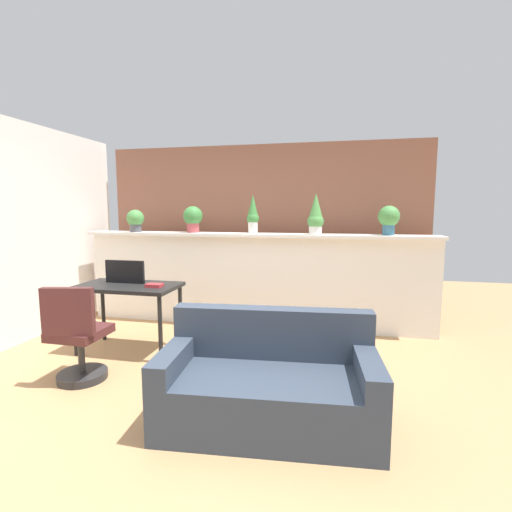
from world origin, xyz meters
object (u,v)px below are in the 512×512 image
(potted_plant_2, at_px, (253,214))
(side_cube_shelf, at_px, (211,336))
(potted_plant_3, at_px, (316,215))
(tv_monitor, at_px, (125,272))
(couch, at_px, (269,385))
(potted_plant_1, at_px, (193,218))
(desk, at_px, (128,292))
(potted_plant_0, at_px, (135,220))
(book_on_desk, at_px, (154,285))
(potted_plant_4, at_px, (389,218))
(office_chair, at_px, (77,341))

(potted_plant_2, xyz_separation_m, side_cube_shelf, (-0.18, -1.20, -1.26))
(potted_plant_3, relative_size, tv_monitor, 1.12)
(potted_plant_2, relative_size, couch, 0.32)
(potted_plant_1, distance_m, desk, 1.43)
(potted_plant_0, distance_m, book_on_desk, 1.60)
(potted_plant_2, bearing_deg, book_on_desk, -123.45)
(potted_plant_0, distance_m, tv_monitor, 1.25)
(potted_plant_1, height_order, potted_plant_3, potted_plant_3)
(book_on_desk, bearing_deg, side_cube_shelf, 1.26)
(potted_plant_3, height_order, side_cube_shelf, potted_plant_3)
(couch, bearing_deg, desk, 149.13)
(desk, bearing_deg, side_cube_shelf, -2.36)
(potted_plant_1, xyz_separation_m, tv_monitor, (-0.39, -1.07, -0.58))
(potted_plant_2, distance_m, side_cube_shelf, 1.75)
(potted_plant_1, bearing_deg, potted_plant_4, 0.17)
(potted_plant_0, relative_size, potted_plant_1, 0.87)
(potted_plant_2, height_order, tv_monitor, potted_plant_2)
(couch, bearing_deg, potted_plant_0, 136.66)
(tv_monitor, bearing_deg, couch, -31.61)
(potted_plant_1, height_order, couch, potted_plant_1)
(potted_plant_2, height_order, couch, potted_plant_2)
(tv_monitor, height_order, office_chair, tv_monitor)
(potted_plant_3, height_order, desk, potted_plant_3)
(potted_plant_0, xyz_separation_m, potted_plant_2, (1.67, 0.05, 0.08))
(potted_plant_1, bearing_deg, potted_plant_3, -1.08)
(side_cube_shelf, distance_m, book_on_desk, 0.81)
(tv_monitor, relative_size, couch, 0.29)
(potted_plant_3, distance_m, potted_plant_4, 0.88)
(side_cube_shelf, bearing_deg, couch, -51.85)
(book_on_desk, bearing_deg, tv_monitor, 162.57)
(desk, height_order, book_on_desk, book_on_desk)
(potted_plant_4, xyz_separation_m, couch, (-1.07, -2.22, -1.18))
(potted_plant_0, distance_m, potted_plant_4, 3.37)
(potted_plant_4, xyz_separation_m, book_on_desk, (-2.50, -1.21, -0.70))
(potted_plant_4, height_order, desk, potted_plant_4)
(desk, bearing_deg, potted_plant_2, 45.27)
(potted_plant_3, bearing_deg, book_on_desk, -144.06)
(potted_plant_0, bearing_deg, couch, -43.34)
(potted_plant_2, xyz_separation_m, book_on_desk, (-0.80, -1.21, -0.74))
(desk, height_order, office_chair, office_chair)
(potted_plant_3, bearing_deg, desk, -150.33)
(side_cube_shelf, bearing_deg, book_on_desk, -178.74)
(potted_plant_0, xyz_separation_m, office_chair, (0.49, -1.91, -1.04))
(desk, bearing_deg, potted_plant_4, 22.16)
(potted_plant_3, distance_m, office_chair, 2.99)
(book_on_desk, bearing_deg, potted_plant_2, 56.55)
(potted_plant_0, height_order, potted_plant_3, potted_plant_3)
(office_chair, bearing_deg, potted_plant_0, 104.40)
(side_cube_shelf, relative_size, couch, 0.31)
(desk, bearing_deg, potted_plant_0, 115.34)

